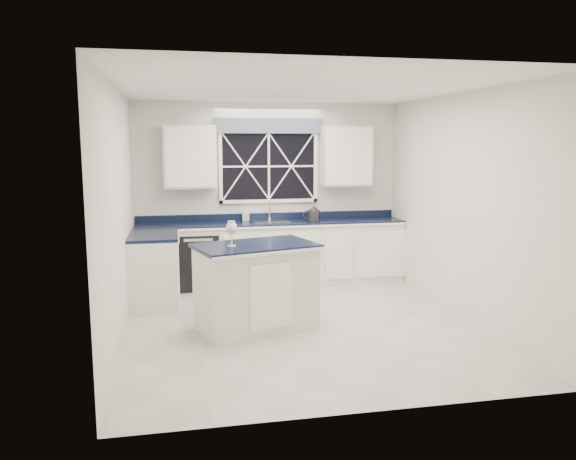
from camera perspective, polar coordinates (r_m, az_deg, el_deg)
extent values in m
plane|color=#B9B9B4|center=(6.67, 1.29, -9.48)|extent=(4.50, 4.50, 0.00)
cube|color=white|center=(8.58, -2.00, 3.82)|extent=(4.00, 0.10, 2.70)
cube|color=silver|center=(8.41, -1.63, -2.47)|extent=(3.98, 0.60, 0.90)
cube|color=silver|center=(7.52, -13.47, -4.07)|extent=(0.60, 1.00, 0.90)
cube|color=black|center=(8.33, -1.65, 0.70)|extent=(3.98, 0.64, 0.04)
cube|color=black|center=(8.31, -9.14, -3.00)|extent=(0.60, 0.58, 0.82)
cube|color=black|center=(8.52, -1.98, 6.49)|extent=(1.40, 0.02, 1.00)
cube|color=slate|center=(8.46, -1.94, 10.53)|extent=(1.65, 0.04, 0.22)
cube|color=silver|center=(8.27, -9.95, 7.33)|extent=(0.75, 0.34, 0.90)
cube|color=silver|center=(8.66, 5.93, 7.47)|extent=(0.75, 0.34, 0.90)
cylinder|color=silver|center=(8.54, -1.90, 1.17)|extent=(0.05, 0.05, 0.04)
cylinder|color=silver|center=(8.53, -1.91, 2.11)|extent=(0.02, 0.02, 0.28)
cylinder|color=silver|center=(8.42, -1.81, 2.91)|extent=(0.02, 0.18, 0.02)
cube|color=silver|center=(6.39, -3.28, -5.94)|extent=(1.40, 1.05, 0.94)
cube|color=black|center=(6.28, -3.32, -1.62)|extent=(1.48, 1.12, 0.04)
cube|color=#A9A8A4|center=(7.91, -2.08, -6.50)|extent=(1.44, 1.05, 0.01)
cube|color=#101936|center=(7.91, -2.08, -6.43)|extent=(1.27, 0.88, 0.01)
cylinder|color=#29292C|center=(8.45, 2.64, 1.48)|extent=(0.22, 0.22, 0.16)
cone|color=#29292C|center=(8.43, 2.64, 2.24)|extent=(0.18, 0.18, 0.07)
torus|color=#29292C|center=(8.44, 1.95, 1.55)|extent=(0.13, 0.04, 0.13)
cylinder|color=#29292C|center=(8.45, 3.39, 1.63)|extent=(0.08, 0.03, 0.10)
cylinder|color=white|center=(6.16, -5.73, -1.61)|extent=(0.09, 0.09, 0.01)
cylinder|color=white|center=(6.15, -5.74, -0.89)|extent=(0.01, 0.01, 0.15)
ellipsoid|color=white|center=(6.13, -5.76, 0.24)|extent=(0.12, 0.12, 0.15)
cylinder|color=tan|center=(6.13, -5.76, 0.00)|extent=(0.10, 0.10, 0.06)
imported|color=silver|center=(8.46, -4.30, 1.60)|extent=(0.11, 0.12, 0.19)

